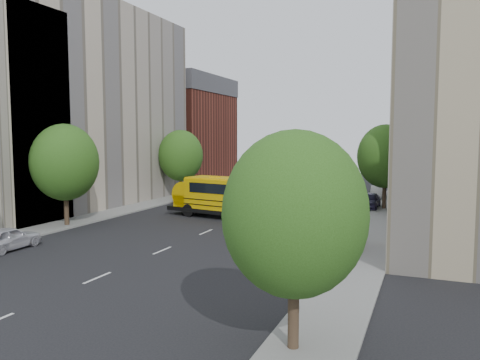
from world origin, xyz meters
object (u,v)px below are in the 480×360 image
Objects in this scene: parked_car_2 at (229,184)px; parked_car_3 at (333,238)px; safari_truck at (308,200)px; parked_car_1 at (191,194)px; parked_car_4 at (369,200)px; parked_car_5 at (378,192)px; street_tree_5 at (394,156)px; street_tree_4 at (385,156)px; street_tree_2 at (181,156)px; street_tree_3 at (294,214)px; school_bus at (233,196)px; parked_car_0 at (7,238)px; street_tree_1 at (65,162)px.

parked_car_3 is (19.20, -28.54, 0.11)m from parked_car_2.
safari_truck is 15.00m from parked_car_1.
parked_car_4 is at bearing 54.26° from safari_truck.
parked_car_1 is 20.85m from parked_car_5.
street_tree_5 is at bearing 66.39° from parked_car_5.
street_tree_2 is at bearing 180.00° from street_tree_4.
parked_car_5 is (18.40, 9.80, -0.09)m from parked_car_1.
street_tree_3 is at bearing -92.14° from parked_car_5.
parked_car_3 reaches higher than parked_car_5.
school_bus is 2.66× the size of parked_car_2.
parked_car_3 is at bearing -94.40° from street_tree_4.
street_tree_5 is 1.57× the size of parked_car_1.
school_bus reaches higher than parked_car_0.
parked_car_0 is at bearing -117.87° from street_tree_5.
street_tree_3 is 25.94m from safari_truck.
street_tree_1 is at bearing -90.00° from street_tree_2.
street_tree_5 is 24.43m from parked_car_1.
safari_truck is (-5.72, -6.88, -3.58)m from street_tree_4.
school_bus is 2.38× the size of parked_car_3.
safari_truck is (16.28, -6.88, -3.33)m from street_tree_2.
parked_car_1 reaches higher than parked_car_2.
parked_car_5 is at bearing 71.26° from school_bus.
parked_car_2 is (-20.60, 42.35, -3.79)m from street_tree_3.
parked_car_3 is at bearing -88.69° from parked_car_4.
parked_car_0 is at bearing -85.06° from street_tree_2.
parked_car_0 is 35.81m from parked_car_2.
parked_car_3 is (10.00, -8.18, -1.19)m from school_bus.
safari_truck is at bearing -120.15° from parked_car_4.
parked_car_4 is at bearing 92.49° from street_tree_3.
parked_car_5 is at bearing 92.00° from street_tree_3.
street_tree_2 reaches higher than parked_car_0.
safari_truck is at bearing -129.74° from street_tree_4.
parked_car_0 is (-14.08, -18.57, -0.76)m from safari_truck.
street_tree_2 is (0.00, 18.00, -0.12)m from street_tree_1.
parked_car_0 reaches higher than parked_car_5.
street_tree_5 is 30.48m from parked_car_3.
school_bus is (-11.40, -22.01, -2.74)m from street_tree_5.
parked_car_2 is at bearing -175.43° from street_tree_5.
safari_truck is at bearing -106.85° from street_tree_5.
safari_truck is (16.28, 11.12, -3.46)m from street_tree_1.
parked_car_3 is at bearing -0.53° from street_tree_1.
parked_car_2 is at bearing 87.17° from street_tree_1.
street_tree_4 reaches higher than street_tree_2.
street_tree_2 is 11.25m from parked_car_2.
street_tree_3 is 1.05× the size of safari_truck.
street_tree_2 is 27.78m from parked_car_3.
parked_car_4 reaches higher than parked_car_5.
school_bus is at bearing -123.14° from parked_car_5.
street_tree_5 is 1.40× the size of parked_car_3.
street_tree_2 is 17.99m from safari_truck.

